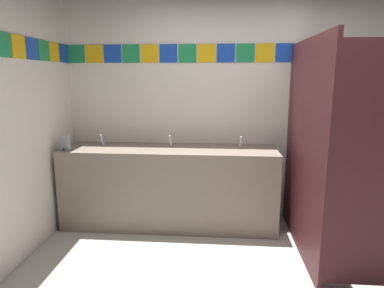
{
  "coord_description": "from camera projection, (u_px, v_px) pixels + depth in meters",
  "views": [
    {
      "loc": [
        -0.28,
        -2.28,
        1.67
      ],
      "look_at": [
        -0.55,
        1.02,
        1.0
      ],
      "focal_mm": 31.38,
      "sensor_mm": 36.0,
      "label": 1
    }
  ],
  "objects": [
    {
      "name": "wall_back",
      "position": [
        243.0,
        109.0,
        3.9
      ],
      "size": [
        4.11,
        0.09,
        2.57
      ],
      "color": "silver",
      "rests_on": "ground_plane"
    },
    {
      "name": "vanity_counter",
      "position": [
        170.0,
        186.0,
        3.79
      ],
      "size": [
        2.36,
        0.61,
        0.89
      ],
      "color": "gray",
      "rests_on": "ground_plane"
    },
    {
      "name": "faucet_left",
      "position": [
        102.0,
        141.0,
        3.84
      ],
      "size": [
        0.04,
        0.1,
        0.14
      ],
      "color": "silver",
      "rests_on": "vanity_counter"
    },
    {
      "name": "faucet_center",
      "position": [
        170.0,
        142.0,
        3.78
      ],
      "size": [
        0.04,
        0.1,
        0.14
      ],
      "color": "silver",
      "rests_on": "vanity_counter"
    },
    {
      "name": "faucet_right",
      "position": [
        241.0,
        143.0,
        3.72
      ],
      "size": [
        0.04,
        0.1,
        0.14
      ],
      "color": "silver",
      "rests_on": "vanity_counter"
    },
    {
      "name": "soap_dispenser",
      "position": [
        65.0,
        143.0,
        3.59
      ],
      "size": [
        0.09,
        0.09,
        0.16
      ],
      "color": "gray",
      "rests_on": "vanity_counter"
    },
    {
      "name": "stall_divider",
      "position": [
        331.0,
        155.0,
        2.89
      ],
      "size": [
        0.92,
        1.47,
        2.01
      ],
      "color": "#471E23",
      "rests_on": "ground_plane"
    },
    {
      "name": "toilet",
      "position": [
        354.0,
        207.0,
        3.56
      ],
      "size": [
        0.39,
        0.49,
        0.74
      ],
      "color": "white",
      "rests_on": "ground_plane"
    }
  ]
}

